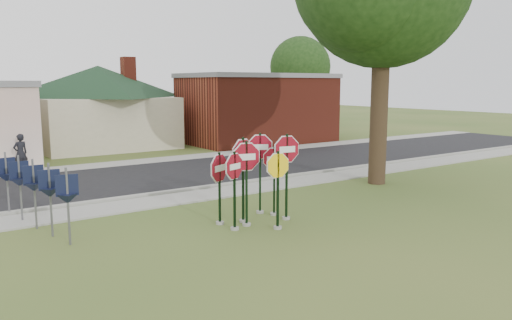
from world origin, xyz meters
TOP-DOWN VIEW (x-y plane):
  - ground at (0.00, 0.00)m, footprint 120.00×120.00m
  - sidewalk_near at (0.00, 5.50)m, footprint 60.00×1.60m
  - road at (0.00, 10.00)m, footprint 60.00×7.00m
  - sidewalk_far at (0.00, 14.30)m, footprint 60.00×1.60m
  - curb at (0.00, 6.50)m, footprint 60.00×0.20m
  - stop_sign_center at (-0.34, 1.38)m, footprint 1.11×0.28m
  - stop_sign_yellow at (0.20, 0.61)m, footprint 1.00×0.24m
  - stop_sign_left at (-0.85, 1.22)m, footprint 0.97×0.38m
  - stop_sign_right at (1.02, 1.26)m, footprint 1.13×0.24m
  - stop_sign_back_right at (0.79, 2.31)m, footprint 1.00×0.48m
  - stop_sign_back_left at (-0.22, 1.74)m, footprint 1.14×0.28m
  - stop_sign_far_right at (1.02, 1.87)m, footprint 0.76×0.63m
  - stop_sign_far_left at (-0.90, 1.95)m, footprint 1.04×0.53m
  - route_sign_row at (-5.40, 4.50)m, footprint 1.43×4.63m
  - building_house at (2.00, 22.00)m, footprint 11.60×11.60m
  - building_brick at (12.00, 18.50)m, footprint 10.20×6.20m
  - bg_tree_right at (22.00, 26.00)m, footprint 5.60×5.60m
  - pedestrian at (-4.12, 14.22)m, footprint 0.74×0.60m

SIDE VIEW (x-z plane):
  - ground at x=0.00m, z-range 0.00..0.00m
  - road at x=0.00m, z-range 0.00..0.04m
  - sidewalk_near at x=0.00m, z-range 0.00..0.06m
  - sidewalk_far at x=0.00m, z-range 0.00..0.06m
  - curb at x=0.00m, z-range 0.00..0.14m
  - pedestrian at x=-4.12m, z-range 0.06..1.83m
  - route_sign_row at x=-5.40m, z-range 0.22..2.22m
  - stop_sign_far_right at x=1.02m, z-range 0.22..2.48m
  - stop_sign_far_left at x=-0.90m, z-range 0.24..2.48m
  - stop_sign_yellow at x=0.20m, z-range 0.23..2.55m
  - stop_sign_left at x=-0.85m, z-range 0.25..2.57m
  - stop_sign_center at x=-0.34m, z-range 0.32..2.91m
  - stop_sign_back_right at x=0.79m, z-range 0.34..3.00m
  - stop_sign_back_left at x=-0.22m, z-range 0.35..3.00m
  - stop_sign_right at x=1.02m, z-range 0.36..3.07m
  - building_brick at x=12.00m, z-range 0.03..4.78m
  - building_house at x=2.00m, z-range 0.55..6.75m
  - bg_tree_right at x=22.00m, z-range 1.38..9.78m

